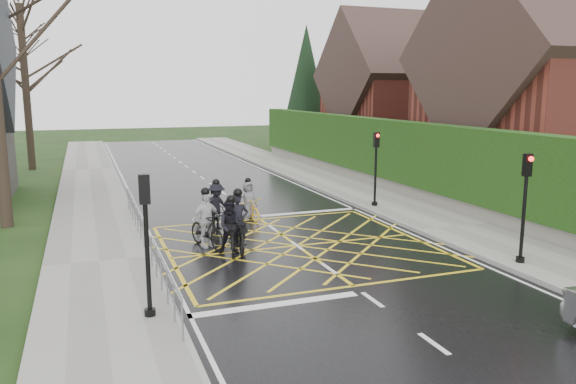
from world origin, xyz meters
TOP-DOWN VIEW (x-y plane):
  - ground at (0.00, 0.00)m, footprint 120.00×120.00m
  - road at (0.00, 0.00)m, footprint 9.00×80.00m
  - sidewalk_right at (6.00, 0.00)m, footprint 3.00×80.00m
  - sidewalk_left at (-6.00, 0.00)m, footprint 3.00×80.00m
  - stone_wall at (7.75, 6.00)m, footprint 0.50×38.00m
  - hedge at (7.75, 6.00)m, footprint 0.90×38.00m
  - house_near at (14.75, 4.00)m, footprint 11.80×9.80m
  - house_far at (14.75, 18.00)m, footprint 9.80×8.80m
  - conifer at (10.75, 26.00)m, footprint 4.60×4.60m
  - tree_far at (-9.30, 22.00)m, footprint 8.40×8.40m
  - railing_south at (-4.65, -3.50)m, footprint 0.05×5.04m
  - railing_north at (-4.65, 4.00)m, footprint 0.05×6.04m
  - traffic_light_ne at (5.10, 4.20)m, footprint 0.24×0.31m
  - traffic_light_se at (5.10, -4.20)m, footprint 0.24×0.31m
  - traffic_light_sw at (-5.10, -4.50)m, footprint 0.24×0.31m
  - cyclist_rear at (-1.85, 0.21)m, footprint 0.96×2.07m
  - cyclist_back at (-2.17, -0.14)m, footprint 0.94×1.88m
  - cyclist_mid at (-1.91, 2.97)m, footprint 1.32×1.99m
  - cyclist_front at (-2.74, 0.82)m, footprint 1.14×1.99m
  - cyclist_lead at (-0.40, 4.14)m, footprint 0.89×1.74m

SIDE VIEW (x-z plane):
  - ground at x=0.00m, z-range 0.00..0.00m
  - road at x=0.00m, z-range 0.00..0.01m
  - sidewalk_right at x=6.00m, z-range 0.00..0.15m
  - sidewalk_left at x=-6.00m, z-range 0.00..0.15m
  - stone_wall at x=7.75m, z-range 0.00..0.70m
  - cyclist_lead at x=-0.40m, z-range -0.25..1.37m
  - cyclist_rear at x=-1.85m, z-range -0.34..1.60m
  - cyclist_mid at x=-1.91m, z-range -0.25..1.58m
  - cyclist_back at x=-2.17m, z-range -0.22..1.59m
  - cyclist_front at x=-2.74m, z-range -0.25..1.67m
  - railing_south at x=-4.65m, z-range 0.27..1.29m
  - railing_north at x=-4.65m, z-range 0.27..1.30m
  - traffic_light_ne at x=5.10m, z-range 0.06..3.27m
  - traffic_light_se at x=5.10m, z-range 0.06..3.27m
  - traffic_light_sw at x=-5.10m, z-range 0.06..3.27m
  - hedge at x=7.75m, z-range 0.70..3.50m
  - house_far at x=14.75m, z-range -0.79..9.51m
  - house_near at x=14.75m, z-range -0.92..10.38m
  - conifer at x=10.75m, z-range -0.01..9.99m
  - tree_far at x=-9.30m, z-range 1.99..12.39m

